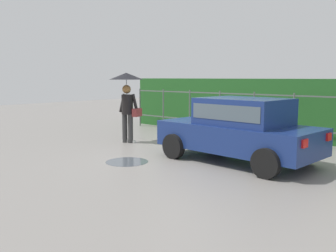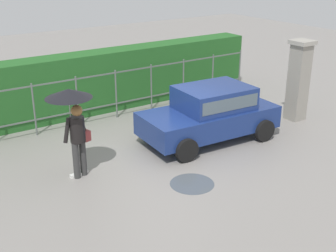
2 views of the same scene
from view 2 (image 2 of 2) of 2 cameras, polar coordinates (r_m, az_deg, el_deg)
ground_plane at (r=11.28m, az=0.46°, el=-3.75°), size 40.00×40.00×0.00m
car at (r=12.00m, az=5.48°, el=1.86°), size 3.83×2.06×1.48m
pedestrian at (r=9.88m, az=-12.10°, el=1.79°), size 1.02×1.02×2.08m
gate_pillar at (r=13.90m, az=16.36°, el=5.70°), size 0.60×0.60×2.42m
fence_section at (r=13.68m, az=-6.67°, el=4.38°), size 10.23×0.05×1.50m
hedge_row at (r=14.46m, az=-8.47°, el=5.73°), size 11.18×0.90×1.90m
puddle_near at (r=9.97m, az=3.09°, el=-7.39°), size 0.99×0.99×0.00m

